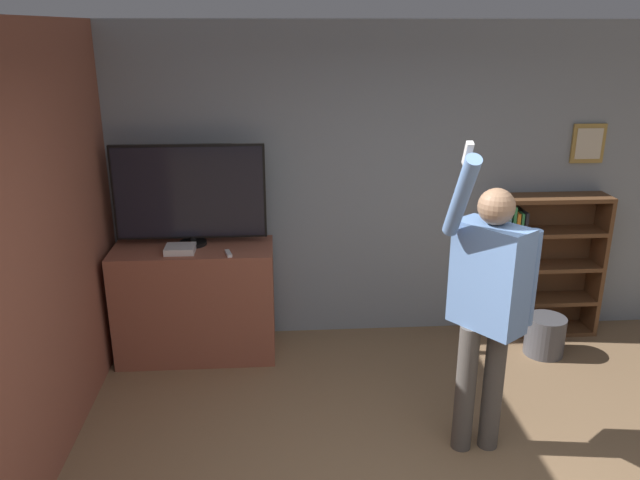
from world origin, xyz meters
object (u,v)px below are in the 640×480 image
(bookshelf, at_px, (537,267))
(game_console, at_px, (180,249))
(person, at_px, (488,298))
(television, at_px, (190,194))
(waste_bin, at_px, (545,335))

(bookshelf, bearing_deg, game_console, -174.27)
(person, bearing_deg, television, -163.32)
(bookshelf, bearing_deg, waste_bin, -96.08)
(game_console, distance_m, bookshelf, 3.08)
(person, bearing_deg, waste_bin, 104.27)
(person, xyz_separation_m, waste_bin, (0.96, 1.18, -0.91))
(television, xyz_separation_m, waste_bin, (2.93, -0.28, -1.21))
(game_console, xyz_separation_m, waste_bin, (3.00, -0.11, -0.81))
(game_console, height_order, waste_bin, game_console)
(television, relative_size, bookshelf, 0.94)
(waste_bin, bearing_deg, television, 174.57)
(bookshelf, height_order, person, person)
(game_console, bearing_deg, person, -32.31)
(game_console, xyz_separation_m, person, (2.04, -1.29, 0.10))
(television, height_order, waste_bin, television)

